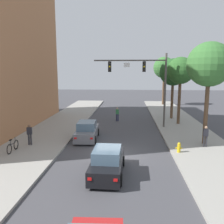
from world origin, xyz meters
TOP-DOWN VIEW (x-y plane):
  - ground_plane at (0.00, 0.00)m, footprint 120.00×120.00m
  - sidewalk_left at (-6.50, 0.00)m, footprint 5.00×60.00m
  - sidewalk_right at (6.50, 0.00)m, footprint 5.00×60.00m
  - traffic_signal_mast at (2.49, 8.29)m, footprint 7.34×0.38m
  - car_lead_grey at (-2.68, 3.70)m, footprint 1.95×4.29m
  - car_following_black at (-0.27, -3.37)m, footprint 1.92×4.28m
  - pedestrian_sidewalk_left_walker at (-6.81, 1.35)m, footprint 0.36×0.22m
  - pedestrian_crossing_road at (-0.40, 11.57)m, footprint 0.36×0.22m
  - pedestrian_sidewalk_right_walker at (6.79, 1.80)m, footprint 0.36×0.22m
  - bicycle_leaning at (-7.39, -0.30)m, footprint 0.12×1.77m
  - fire_hydrant at (4.53, 0.39)m, footprint 0.48×0.24m
  - street_tree_nearest at (7.00, 2.68)m, footprint 3.40×3.40m
  - street_tree_second at (6.42, 10.01)m, footprint 2.89×2.89m
  - street_tree_third at (6.20, 13.05)m, footprint 3.24×3.24m
  - street_tree_farthest at (6.89, 25.54)m, footprint 3.62×3.62m

SIDE VIEW (x-z plane):
  - ground_plane at x=0.00m, z-range 0.00..0.00m
  - sidewalk_left at x=-6.50m, z-range 0.00..0.15m
  - sidewalk_right at x=6.50m, z-range 0.00..0.15m
  - fire_hydrant at x=4.53m, z-range 0.15..0.87m
  - bicycle_leaning at x=-7.39m, z-range 0.05..1.03m
  - car_lead_grey at x=-2.68m, z-range -0.08..1.52m
  - car_following_black at x=-0.27m, z-range -0.08..1.52m
  - pedestrian_crossing_road at x=-0.40m, z-range 0.09..1.73m
  - pedestrian_sidewalk_left_walker at x=-6.81m, z-range 0.24..1.88m
  - pedestrian_sidewalk_right_walker at x=6.79m, z-range 0.24..1.88m
  - traffic_signal_mast at x=2.49m, z-range 1.63..9.13m
  - street_tree_third at x=6.20m, z-range 2.10..9.34m
  - street_tree_second at x=6.42m, z-range 2.26..9.50m
  - street_tree_nearest at x=7.00m, z-range 2.37..10.32m
  - street_tree_farthest at x=6.89m, z-range 2.37..10.51m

